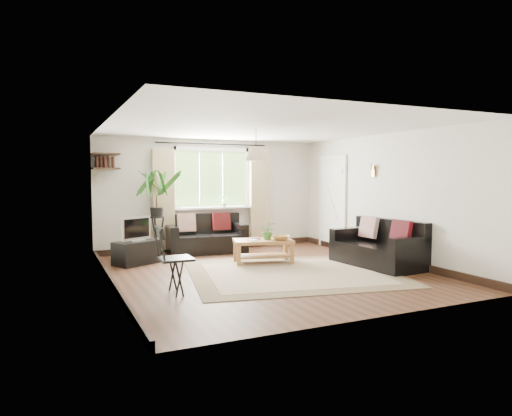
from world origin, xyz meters
name	(u,v)px	position (x,y,z in m)	size (l,w,h in m)	color
floor	(266,272)	(0.00, 0.00, 0.00)	(5.50, 5.50, 0.00)	#301E10
ceiling	(266,128)	(0.00, 0.00, 2.40)	(5.50, 5.50, 0.00)	white
wall_back	(212,194)	(0.00, 2.75, 1.20)	(5.00, 0.02, 2.40)	beige
wall_front	(374,212)	(0.00, -2.75, 1.20)	(5.00, 0.02, 2.40)	beige
wall_left	(109,204)	(-2.50, 0.00, 1.20)	(0.02, 5.50, 2.40)	beige
wall_right	(385,198)	(2.50, 0.00, 1.20)	(0.02, 5.50, 2.40)	beige
rug	(292,273)	(0.33, -0.31, 0.01)	(3.29, 2.82, 0.02)	beige
window	(212,179)	(0.00, 2.71, 1.55)	(2.50, 0.16, 2.16)	white
door	(332,203)	(2.47, 1.70, 1.00)	(0.06, 0.96, 2.06)	silver
corner_shelf	(106,161)	(-2.25, 2.50, 1.89)	(0.50, 0.50, 0.34)	black
pendant_lamp	(256,150)	(0.00, 0.40, 2.05)	(0.36, 0.36, 0.54)	beige
wall_sconce	(372,169)	(2.43, 0.30, 1.74)	(0.12, 0.12, 0.28)	beige
sofa_back	(206,234)	(-0.29, 2.28, 0.38)	(1.62, 0.81, 0.76)	black
sofa_right	(377,244)	(2.02, -0.37, 0.39)	(0.84, 1.67, 0.79)	black
coffee_table	(263,251)	(0.29, 0.72, 0.22)	(1.07, 0.58, 0.44)	brown
table_plant	(268,231)	(0.40, 0.74, 0.60)	(0.29, 0.25, 0.32)	#39712D
bowl	(281,238)	(0.57, 0.54, 0.48)	(0.33, 0.33, 0.08)	olive
book_a	(249,240)	(0.00, 0.70, 0.45)	(0.15, 0.20, 0.02)	silver
book_b	(251,238)	(0.12, 0.89, 0.45)	(0.17, 0.23, 0.02)	#5E2925
tv_stand	(137,253)	(-1.85, 1.60, 0.21)	(0.79, 0.45, 0.43)	black
tv	(136,228)	(-1.85, 1.60, 0.66)	(0.61, 0.20, 0.47)	#A5A5AA
palm_stand	(157,213)	(-1.32, 2.25, 0.87)	(0.67, 0.67, 1.73)	black
folding_chair	(176,260)	(-1.73, -0.75, 0.46)	(0.48, 0.48, 0.93)	black
sill_plant	(224,201)	(0.25, 2.63, 1.06)	(0.14, 0.10, 0.27)	#2D6023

